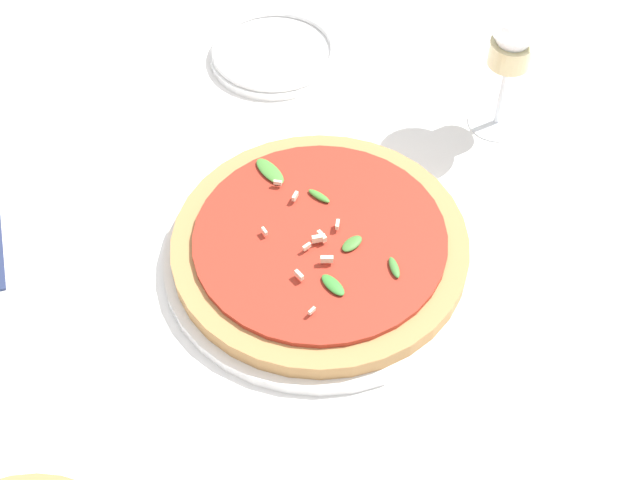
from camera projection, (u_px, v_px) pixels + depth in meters
ground_plane at (330, 244)px, 0.91m from camera, size 6.00×6.00×0.00m
pizza_arugula_main at (320, 248)px, 0.89m from camera, size 0.32×0.32×0.05m
wine_glass at (513, 40)px, 0.94m from camera, size 0.09×0.09×0.16m
side_plate_white at (274, 53)px, 1.09m from camera, size 0.16×0.16×0.02m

